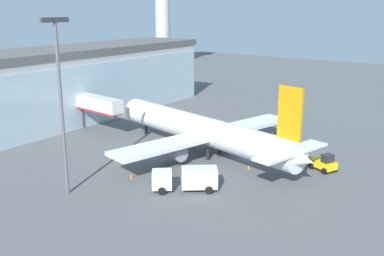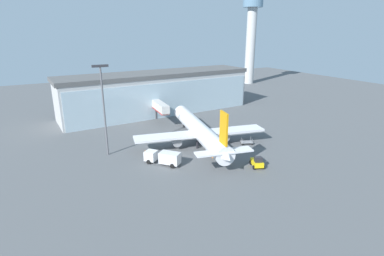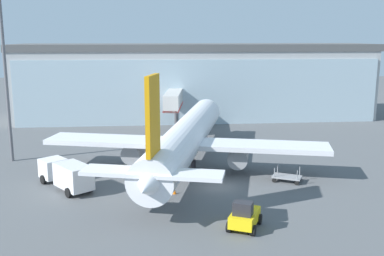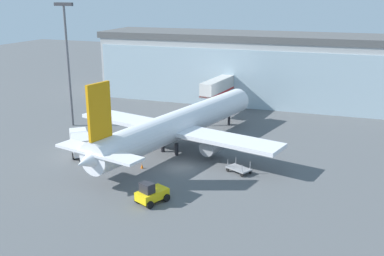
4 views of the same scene
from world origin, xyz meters
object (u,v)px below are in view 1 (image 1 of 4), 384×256
catering_truck (187,178)px  safety_cone_wingtip (132,176)px  airplane (204,131)px  jet_bridge (96,105)px  pushback_tug (324,163)px  baggage_cart (269,141)px  safety_cone_nose (249,167)px  apron_light_mast (60,93)px

catering_truck → safety_cone_wingtip: (-1.16, 7.65, -1.19)m
airplane → catering_truck: 13.24m
jet_bridge → pushback_tug: jet_bridge is taller
catering_truck → airplane: bearing=-102.6°
baggage_cart → safety_cone_nose: size_ratio=5.85×
jet_bridge → apron_light_mast: bearing=136.6°
apron_light_mast → baggage_cart: bearing=-16.7°
apron_light_mast → jet_bridge: bearing=41.6°
safety_cone_nose → pushback_tug: bearing=-56.3°
jet_bridge → pushback_tug: size_ratio=3.17×
catering_truck → safety_cone_wingtip: bearing=-31.5°
airplane → safety_cone_wingtip: 13.25m
apron_light_mast → safety_cone_nose: (18.92, -12.15, -11.01)m
baggage_cart → pushback_tug: pushback_tug is taller
pushback_tug → safety_cone_wingtip: pushback_tug is taller
safety_cone_wingtip → jet_bridge: bearing=59.2°
jet_bridge → apron_light_mast: apron_light_mast is taller
catering_truck → safety_cone_wingtip: size_ratio=12.73×
baggage_cart → safety_cone_nose: (-11.30, -3.07, -0.23)m
jet_bridge → airplane: 21.05m
safety_cone_wingtip → catering_truck: bearing=-81.4°
catering_truck → safety_cone_nose: 10.53m
jet_bridge → baggage_cart: 28.57m
pushback_tug → safety_cone_nose: size_ratio=6.63×
apron_light_mast → safety_cone_wingtip: apron_light_mast is taller
baggage_cart → catering_truck: bearing=28.2°
catering_truck → safety_cone_nose: bearing=-141.1°
jet_bridge → safety_cone_nose: (-0.10, -29.02, -4.38)m
airplane → safety_cone_nose: (-1.33, -8.04, -3.17)m
safety_cone_wingtip → pushback_tug: bearing=-46.4°
safety_cone_nose → apron_light_mast: bearing=147.3°
catering_truck → baggage_cart: 21.62m
baggage_cart → safety_cone_wingtip: 23.67m
apron_light_mast → safety_cone_wingtip: size_ratio=34.65×
catering_truck → safety_cone_wingtip: catering_truck is taller
airplane → safety_cone_wingtip: (-12.77, 1.60, -3.17)m
catering_truck → safety_cone_wingtip: 7.83m
catering_truck → pushback_tug: 18.39m
airplane → baggage_cart: 11.52m
jet_bridge → apron_light_mast: (-19.02, -16.88, 6.63)m
pushback_tug → safety_cone_nose: (-5.25, 7.86, -0.70)m
safety_cone_nose → safety_cone_wingtip: bearing=139.9°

